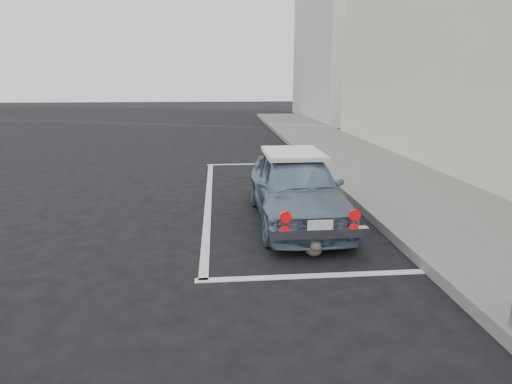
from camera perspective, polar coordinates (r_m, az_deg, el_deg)
ground at (r=5.67m, az=2.33°, el=-9.12°), size 80.00×80.00×0.00m
sidewalk at (r=8.43m, az=22.59°, el=-1.63°), size 2.80×40.00×0.15m
building_far at (r=26.16m, az=11.06°, el=18.36°), size 3.50×10.00×8.00m
pline_rear at (r=5.31m, az=8.50°, el=-10.98°), size 3.00×0.12×0.01m
pline_front at (r=11.92m, az=0.69°, el=3.76°), size 3.00×0.12×0.01m
pline_side at (r=8.46m, az=-6.36°, el=-1.00°), size 0.12×7.00×0.01m
retro_coupe at (r=7.06m, az=5.36°, el=0.68°), size 1.37×3.39×1.15m
cat at (r=5.82m, az=7.69°, el=-7.15°), size 0.26×0.55×0.30m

